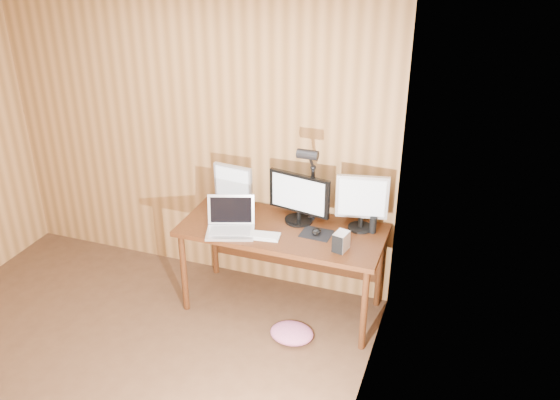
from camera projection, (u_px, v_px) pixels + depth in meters
The scene contains 14 objects.
room_shell at pixel (29, 257), 3.31m from camera, with size 4.00×4.00×4.00m.
desk at pixel (285, 237), 4.75m from camera, with size 1.60×0.70×0.75m.
monitor_center at pixel (299, 198), 4.64m from camera, with size 0.52×0.23×0.41m.
monitor_left at pixel (233, 186), 4.84m from camera, with size 0.34×0.16×0.39m.
monitor_right at pixel (362, 201), 4.52m from camera, with size 0.40×0.19×0.45m.
laptop at pixel (231, 223), 4.58m from camera, with size 0.43×0.38×0.26m.
keyboard at pixel (252, 235), 4.52m from camera, with size 0.43×0.19×0.02m.
mousepad at pixel (316, 234), 4.55m from camera, with size 0.23×0.19×0.00m, color black.
mouse at pixel (316, 231), 4.54m from camera, with size 0.07×0.11×0.04m, color black.
hard_drive at pixel (341, 241), 4.31m from camera, with size 0.11×0.15×0.14m.
phone at pixel (262, 235), 4.52m from camera, with size 0.06×0.10×0.01m.
speaker at pixel (373, 225), 4.54m from camera, with size 0.05×0.05×0.13m, color black.
desk_lamp at pixel (310, 174), 4.51m from camera, with size 0.16×0.23×0.69m.
fabric_pile at pixel (292, 333), 4.57m from camera, with size 0.34×0.28×0.11m, color #BB5A83, non-canonical shape.
Camera 1 is at (2.26, -2.19, 3.01)m, focal length 38.00 mm.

